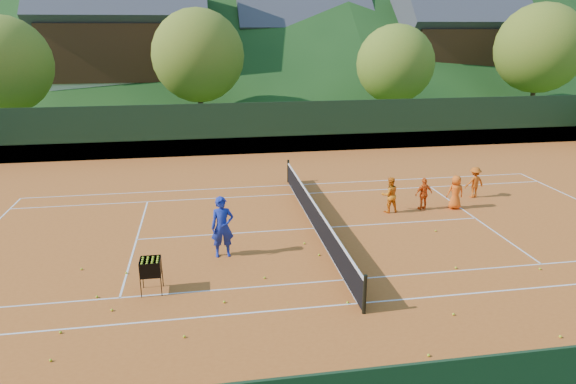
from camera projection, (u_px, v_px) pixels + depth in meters
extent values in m
plane|color=#2B4F18|center=(315.00, 229.00, 19.00)|extent=(400.00, 400.00, 0.00)
cube|color=#B8571D|center=(315.00, 229.00, 18.99)|extent=(40.00, 24.00, 0.02)
imported|color=#17299B|center=(222.00, 227.00, 16.42)|extent=(0.75, 0.51, 2.01)
imported|color=orange|center=(390.00, 195.00, 20.45)|extent=(0.74, 0.59, 1.45)
imported|color=orange|center=(424.00, 194.00, 20.76)|extent=(0.83, 0.47, 1.33)
imported|color=orange|center=(455.00, 192.00, 20.85)|extent=(0.70, 0.48, 1.40)
imported|color=#D25812|center=(474.00, 182.00, 22.25)|extent=(0.93, 0.60, 1.36)
sphere|color=#BBDA24|center=(112.00, 310.00, 13.46)|extent=(0.07, 0.07, 0.07)
sphere|color=#BBDA24|center=(126.00, 273.00, 15.48)|extent=(0.07, 0.07, 0.07)
sphere|color=#BBDA24|center=(60.00, 332.00, 12.48)|extent=(0.07, 0.07, 0.07)
sphere|color=#BBDA24|center=(464.00, 371.00, 11.08)|extent=(0.07, 0.07, 0.07)
sphere|color=#BBDA24|center=(348.00, 302.00, 13.83)|extent=(0.07, 0.07, 0.07)
sphere|color=#BBDA24|center=(97.00, 297.00, 14.12)|extent=(0.07, 0.07, 0.07)
sphere|color=#BBDA24|center=(224.00, 302.00, 13.86)|extent=(0.07, 0.07, 0.07)
sphere|color=#BBDA24|center=(227.00, 248.00, 17.22)|extent=(0.07, 0.07, 0.07)
sphere|color=#BBDA24|center=(344.00, 271.00, 15.59)|extent=(0.07, 0.07, 0.07)
sphere|color=#BBDA24|center=(51.00, 360.00, 11.43)|extent=(0.07, 0.07, 0.07)
sphere|color=#BBDA24|center=(436.00, 231.00, 18.68)|extent=(0.07, 0.07, 0.07)
sphere|color=#BBDA24|center=(429.00, 355.00, 11.61)|extent=(0.07, 0.07, 0.07)
sphere|color=#BBDA24|center=(82.00, 269.00, 15.73)|extent=(0.07, 0.07, 0.07)
sphere|color=#BBDA24|center=(265.00, 278.00, 15.19)|extent=(0.07, 0.07, 0.07)
sphere|color=#BBDA24|center=(184.00, 337.00, 12.31)|extent=(0.07, 0.07, 0.07)
sphere|color=#BBDA24|center=(346.00, 252.00, 16.95)|extent=(0.07, 0.07, 0.07)
sphere|color=#BBDA24|center=(453.00, 314.00, 13.26)|extent=(0.07, 0.07, 0.07)
sphere|color=#BBDA24|center=(456.00, 268.00, 15.82)|extent=(0.07, 0.07, 0.07)
sphere|color=#BBDA24|center=(304.00, 243.00, 17.59)|extent=(0.07, 0.07, 0.07)
sphere|color=#BBDA24|center=(560.00, 337.00, 12.31)|extent=(0.07, 0.07, 0.07)
sphere|color=#BBDA24|center=(540.00, 269.00, 15.74)|extent=(0.07, 0.07, 0.07)
sphere|color=#BBDA24|center=(319.00, 255.00, 16.70)|extent=(0.07, 0.07, 0.07)
cube|color=white|center=(358.00, 303.00, 13.84)|extent=(23.77, 0.06, 0.00)
cube|color=silver|center=(290.00, 185.00, 24.14)|extent=(23.77, 0.06, 0.00)
cube|color=silver|center=(345.00, 280.00, 15.13)|extent=(23.77, 0.06, 0.00)
cube|color=silver|center=(295.00, 194.00, 22.85)|extent=(23.77, 0.06, 0.00)
cube|color=white|center=(137.00, 239.00, 17.99)|extent=(0.06, 8.23, 0.00)
cube|color=white|center=(475.00, 218.00, 19.99)|extent=(0.06, 8.23, 0.00)
cube|color=silver|center=(315.00, 228.00, 18.99)|extent=(12.80, 0.06, 0.00)
cube|color=white|center=(315.00, 228.00, 18.99)|extent=(0.06, 10.97, 0.00)
cube|color=black|center=(315.00, 217.00, 18.85)|extent=(0.03, 11.97, 0.90)
cube|color=white|center=(315.00, 205.00, 18.71)|extent=(0.05, 11.97, 0.06)
cylinder|color=black|center=(365.00, 294.00, 13.20)|extent=(0.10, 0.10, 1.10)
cylinder|color=black|center=(288.00, 171.00, 24.44)|extent=(0.10, 0.10, 1.10)
cube|color=black|center=(271.00, 128.00, 29.79)|extent=(40.00, 0.05, 3.00)
cube|color=#195A29|center=(271.00, 145.00, 30.10)|extent=(40.40, 0.05, 1.00)
cylinder|color=black|center=(141.00, 288.00, 14.07)|extent=(0.02, 0.02, 0.55)
cylinder|color=black|center=(161.00, 287.00, 14.16)|extent=(0.02, 0.02, 0.55)
cylinder|color=black|center=(143.00, 279.00, 14.59)|extent=(0.02, 0.02, 0.55)
cylinder|color=black|center=(163.00, 278.00, 14.67)|extent=(0.02, 0.02, 0.55)
cube|color=black|center=(151.00, 274.00, 14.29)|extent=(0.55, 0.55, 0.02)
cube|color=black|center=(150.00, 271.00, 13.96)|extent=(0.55, 0.02, 0.45)
cube|color=black|center=(151.00, 263.00, 14.47)|extent=(0.55, 0.02, 0.45)
cube|color=black|center=(140.00, 268.00, 14.17)|extent=(0.02, 0.55, 0.45)
cube|color=black|center=(161.00, 266.00, 14.26)|extent=(0.02, 0.55, 0.45)
sphere|color=#CCE526|center=(142.00, 264.00, 13.93)|extent=(0.07, 0.07, 0.07)
sphere|color=#CCE526|center=(142.00, 262.00, 14.06)|extent=(0.07, 0.07, 0.07)
sphere|color=#CCE526|center=(143.00, 260.00, 14.19)|extent=(0.07, 0.07, 0.07)
sphere|color=#CCE526|center=(143.00, 258.00, 14.32)|extent=(0.07, 0.07, 0.07)
sphere|color=#CCE526|center=(147.00, 264.00, 13.95)|extent=(0.07, 0.07, 0.07)
sphere|color=#CCE526|center=(147.00, 262.00, 14.08)|extent=(0.07, 0.07, 0.07)
sphere|color=#CCE526|center=(148.00, 260.00, 14.21)|extent=(0.07, 0.07, 0.07)
sphere|color=#CCE526|center=(148.00, 258.00, 14.34)|extent=(0.07, 0.07, 0.07)
sphere|color=#CCE526|center=(152.00, 264.00, 13.98)|extent=(0.07, 0.07, 0.07)
sphere|color=#CCE526|center=(152.00, 261.00, 14.10)|extent=(0.07, 0.07, 0.07)
sphere|color=#CCE526|center=(153.00, 259.00, 14.23)|extent=(0.07, 0.07, 0.07)
sphere|color=#CCE526|center=(153.00, 257.00, 14.36)|extent=(0.07, 0.07, 0.07)
sphere|color=#CCE526|center=(157.00, 263.00, 14.00)|extent=(0.07, 0.07, 0.07)
sphere|color=#CCE526|center=(157.00, 261.00, 14.13)|extent=(0.07, 0.07, 0.07)
sphere|color=#CCE526|center=(158.00, 259.00, 14.25)|extent=(0.07, 0.07, 0.07)
sphere|color=#CCE526|center=(158.00, 257.00, 14.38)|extent=(0.07, 0.07, 0.07)
cube|color=beige|center=(132.00, 94.00, 45.14)|extent=(12.00, 9.00, 2.88)
cube|color=#3A1E0F|center=(127.00, 51.00, 44.01)|extent=(12.24, 9.18, 4.48)
cube|color=#3E3E45|center=(124.00, 16.00, 43.13)|extent=(13.80, 9.93, 9.93)
cube|color=beige|center=(301.00, 88.00, 51.45)|extent=(11.00, 8.00, 2.52)
cube|color=#38220F|center=(301.00, 55.00, 50.46)|extent=(11.22, 8.16, 3.92)
cube|color=#3E3E46|center=(302.00, 27.00, 49.67)|extent=(12.65, 8.82, 8.82)
cube|color=beige|center=(450.00, 89.00, 49.85)|extent=(10.00, 8.00, 2.70)
cube|color=#391E0F|center=(454.00, 52.00, 48.79)|extent=(10.20, 8.16, 4.20)
cube|color=#3E3E46|center=(457.00, 22.00, 47.96)|extent=(11.50, 8.82, 8.82)
cylinder|color=#43291A|center=(12.00, 121.00, 32.97)|extent=(0.36, 0.36, 2.70)
sphere|color=#50751F|center=(3.00, 65.00, 31.88)|extent=(6.00, 6.00, 6.00)
cylinder|color=#402819|center=(201.00, 110.00, 36.69)|extent=(0.36, 0.36, 2.88)
sphere|color=#53751F|center=(198.00, 56.00, 35.54)|extent=(6.40, 6.40, 6.40)
cylinder|color=#3B2517|center=(392.00, 110.00, 38.00)|extent=(0.36, 0.36, 2.52)
sphere|color=#4D761F|center=(395.00, 64.00, 36.98)|extent=(5.60, 5.60, 5.60)
cylinder|color=#432A1A|center=(532.00, 100.00, 40.73)|extent=(0.36, 0.36, 3.06)
sphere|color=#4F721E|center=(540.00, 48.00, 39.50)|extent=(6.80, 6.80, 6.80)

